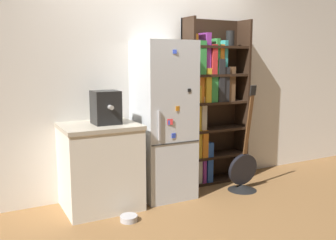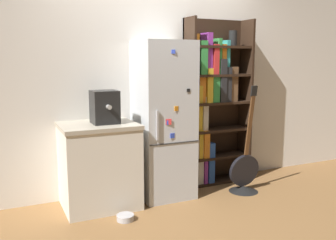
{
  "view_description": "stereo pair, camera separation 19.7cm",
  "coord_description": "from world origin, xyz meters",
  "px_view_note": "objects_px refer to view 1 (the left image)",
  "views": [
    {
      "loc": [
        -1.81,
        -3.41,
        1.49
      ],
      "look_at": [
        0.05,
        0.15,
        0.85
      ],
      "focal_mm": 40.0,
      "sensor_mm": 36.0,
      "label": 1
    },
    {
      "loc": [
        -1.63,
        -3.49,
        1.49
      ],
      "look_at": [
        0.05,
        0.15,
        0.85
      ],
      "focal_mm": 40.0,
      "sensor_mm": 36.0,
      "label": 2
    }
  ],
  "objects_px": {
    "bookshelf": "(209,102)",
    "pet_bowl": "(129,218)",
    "espresso_machine": "(106,107)",
    "refrigerator": "(163,120)",
    "guitar": "(243,176)"
  },
  "relations": [
    {
      "from": "bookshelf",
      "to": "espresso_machine",
      "type": "distance_m",
      "value": 1.37
    },
    {
      "from": "refrigerator",
      "to": "pet_bowl",
      "type": "height_order",
      "value": "refrigerator"
    },
    {
      "from": "refrigerator",
      "to": "guitar",
      "type": "relative_size",
      "value": 1.39
    },
    {
      "from": "espresso_machine",
      "to": "refrigerator",
      "type": "bearing_deg",
      "value": 2.92
    },
    {
      "from": "refrigerator",
      "to": "pet_bowl",
      "type": "relative_size",
      "value": 10.1
    },
    {
      "from": "refrigerator",
      "to": "espresso_machine",
      "type": "xyz_separation_m",
      "value": [
        -0.66,
        -0.03,
        0.18
      ]
    },
    {
      "from": "refrigerator",
      "to": "guitar",
      "type": "bearing_deg",
      "value": -18.32
    },
    {
      "from": "refrigerator",
      "to": "guitar",
      "type": "distance_m",
      "value": 1.14
    },
    {
      "from": "espresso_machine",
      "to": "pet_bowl",
      "type": "bearing_deg",
      "value": -83.24
    },
    {
      "from": "bookshelf",
      "to": "guitar",
      "type": "xyz_separation_m",
      "value": [
        0.18,
        -0.46,
        -0.82
      ]
    },
    {
      "from": "bookshelf",
      "to": "guitar",
      "type": "height_order",
      "value": "bookshelf"
    },
    {
      "from": "guitar",
      "to": "pet_bowl",
      "type": "height_order",
      "value": "guitar"
    },
    {
      "from": "guitar",
      "to": "espresso_machine",
      "type": "bearing_deg",
      "value": 170.48
    },
    {
      "from": "pet_bowl",
      "to": "guitar",
      "type": "bearing_deg",
      "value": 7.02
    },
    {
      "from": "bookshelf",
      "to": "pet_bowl",
      "type": "bearing_deg",
      "value": -153.92
    }
  ]
}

